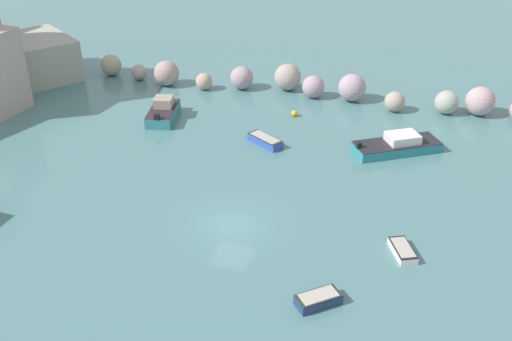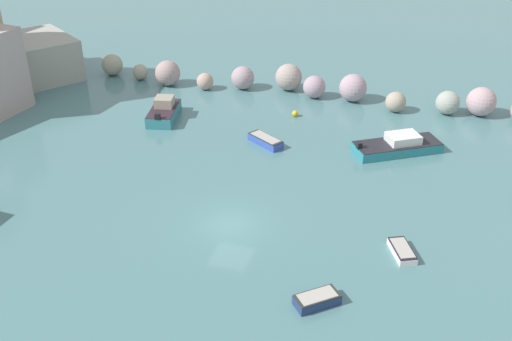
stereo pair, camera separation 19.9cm
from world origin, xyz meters
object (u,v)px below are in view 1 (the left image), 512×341
(moored_boat_3, at_px, (398,145))
(moored_boat_5, at_px, (403,250))
(moored_boat_0, at_px, (318,299))
(moored_boat_1, at_px, (265,140))
(moored_boat_2, at_px, (163,112))
(channel_buoy, at_px, (294,113))

(moored_boat_3, distance_m, moored_boat_5, 13.28)
(moored_boat_0, bearing_deg, moored_boat_1, -105.88)
(moored_boat_1, distance_m, moored_boat_5, 16.31)
(moored_boat_0, bearing_deg, moored_boat_3, -137.64)
(moored_boat_2, bearing_deg, channel_buoy, -82.66)
(moored_boat_0, height_order, moored_boat_5, moored_boat_0)
(moored_boat_5, bearing_deg, moored_boat_0, -59.41)
(channel_buoy, height_order, moored_boat_0, moored_boat_0)
(moored_boat_0, relative_size, moored_boat_3, 0.36)
(channel_buoy, xyz_separation_m, moored_boat_0, (6.82, -22.98, 0.05))
(moored_boat_2, distance_m, moored_boat_3, 19.96)
(moored_boat_3, xyz_separation_m, moored_boat_5, (1.48, -13.19, -0.27))
(moored_boat_3, height_order, moored_boat_5, moored_boat_3)
(moored_boat_1, bearing_deg, moored_boat_3, -138.03)
(moored_boat_3, bearing_deg, moored_boat_1, 158.13)
(moored_boat_1, distance_m, moored_boat_2, 10.03)
(moored_boat_0, relative_size, moored_boat_2, 0.51)
(moored_boat_0, distance_m, moored_boat_3, 18.99)
(moored_boat_0, height_order, moored_boat_2, moored_boat_2)
(moored_boat_1, xyz_separation_m, moored_boat_3, (10.17, 1.78, 0.19))
(moored_boat_1, bearing_deg, moored_boat_0, 146.55)
(moored_boat_1, height_order, moored_boat_3, moored_boat_3)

